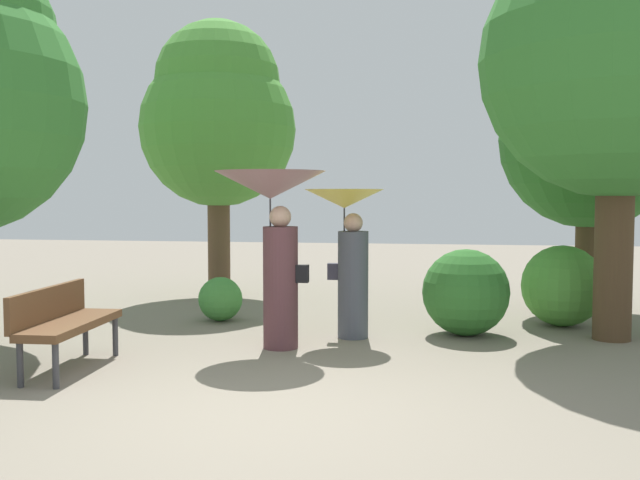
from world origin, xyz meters
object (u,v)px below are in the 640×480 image
(person_left, at_px, (274,216))
(tree_mid_left, at_px, (218,115))
(park_bench, at_px, (63,319))
(person_right, at_px, (348,238))
(tree_near_right, at_px, (590,124))
(tree_mid_right, at_px, (619,36))

(person_left, xyz_separation_m, tree_mid_left, (-1.87, 3.87, 1.60))
(park_bench, bearing_deg, person_right, -54.12)
(person_left, relative_size, tree_mid_left, 0.43)
(tree_near_right, height_order, tree_mid_left, tree_mid_left)
(tree_mid_right, bearing_deg, person_right, -173.17)
(person_right, relative_size, park_bench, 1.20)
(tree_mid_left, xyz_separation_m, tree_mid_right, (5.80, -2.77, 0.51))
(person_left, distance_m, park_bench, 2.49)
(person_left, bearing_deg, tree_mid_left, 30.64)
(tree_mid_left, bearing_deg, person_right, -50.05)
(person_left, height_order, park_bench, person_left)
(tree_near_right, xyz_separation_m, tree_mid_right, (-0.11, -2.10, 0.83))
(tree_near_right, bearing_deg, tree_mid_left, 173.52)
(person_right, relative_size, tree_mid_right, 0.33)
(person_left, distance_m, tree_mid_right, 4.60)
(park_bench, distance_m, tree_mid_right, 7.00)
(tree_mid_left, bearing_deg, tree_near_right, -6.48)
(park_bench, xyz_separation_m, tree_near_right, (5.88, 4.56, 2.28))
(tree_mid_left, bearing_deg, park_bench, -89.62)
(tree_near_right, relative_size, tree_mid_left, 0.92)
(park_bench, height_order, tree_near_right, tree_near_right)
(park_bench, relative_size, tree_mid_left, 0.32)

